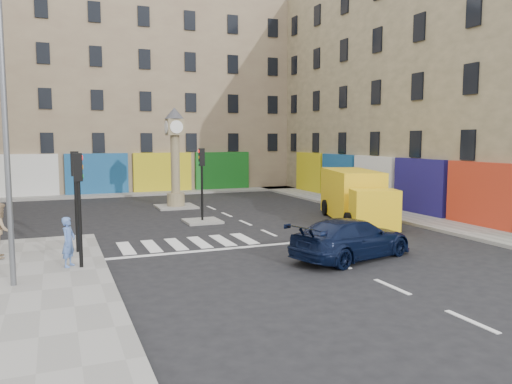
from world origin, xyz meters
TOP-DOWN VIEW (x-y plane):
  - ground at (0.00, 0.00)m, footprint 120.00×120.00m
  - sidewalk_right at (8.70, 10.00)m, footprint 2.60×30.00m
  - sidewalk_far at (-4.00, 22.20)m, footprint 32.00×2.40m
  - island_near at (-2.00, 8.00)m, footprint 1.80×1.80m
  - island_far at (-2.00, 14.00)m, footprint 2.40×2.40m
  - building_right at (15.00, 10.00)m, footprint 10.00×30.00m
  - building_far at (-4.00, 28.00)m, footprint 32.00×10.00m
  - traffic_light_left_near at (-8.30, 0.20)m, footprint 0.28×0.22m
  - traffic_light_left_far at (-8.30, 2.60)m, footprint 0.28×0.22m
  - traffic_light_island at (-2.00, 8.00)m, footprint 0.28×0.22m
  - lamp_post at (-10.20, -1.20)m, footprint 0.50×0.25m
  - clock_pillar at (-2.00, 14.00)m, footprint 1.20×1.20m
  - navy_sedan at (0.83, -1.56)m, footprint 5.43×3.41m
  - yellow_van at (5.56, 5.43)m, footprint 4.20×7.55m
  - pedestrian_blue at (-8.66, 0.44)m, footprint 0.63×0.71m
  - pedestrian_tan at (-10.83, 2.69)m, footprint 0.79×0.99m

SIDE VIEW (x-z plane):
  - ground at x=0.00m, z-range 0.00..0.00m
  - island_near at x=-2.00m, z-range 0.00..0.12m
  - island_far at x=-2.00m, z-range 0.00..0.12m
  - sidewalk_right at x=8.70m, z-range 0.00..0.15m
  - sidewalk_far at x=-4.00m, z-range 0.00..0.15m
  - navy_sedan at x=0.83m, z-range 0.00..1.47m
  - pedestrian_blue at x=-8.66m, z-range 0.15..1.78m
  - pedestrian_tan at x=-10.83m, z-range 0.15..2.10m
  - yellow_van at x=5.56m, z-range -0.01..2.62m
  - traffic_light_island at x=-2.00m, z-range 0.74..4.44m
  - traffic_light_left_near at x=-8.30m, z-range 0.77..4.47m
  - traffic_light_left_far at x=-8.30m, z-range 0.77..4.47m
  - clock_pillar at x=-2.00m, z-range 0.50..6.60m
  - lamp_post at x=-10.20m, z-range 0.64..8.94m
  - building_right at x=15.00m, z-range 0.00..16.00m
  - building_far at x=-4.00m, z-range 0.00..17.00m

